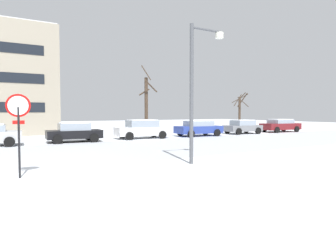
{
  "coord_description": "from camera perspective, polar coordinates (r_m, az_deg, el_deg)",
  "views": [
    {
      "loc": [
        -1.51,
        -12.74,
        2.18
      ],
      "look_at": [
        9.02,
        5.64,
        1.18
      ],
      "focal_mm": 31.72,
      "sensor_mm": 36.0,
      "label": 1
    }
  ],
  "objects": [
    {
      "name": "parked_car_blue",
      "position": [
        27.1,
        5.9,
        -0.38
      ],
      "size": [
        4.31,
        2.26,
        1.44
      ],
      "color": "#283D93",
      "rests_on": "ground"
    },
    {
      "name": "street_lamp",
      "position": [
        12.71,
        5.67,
        8.9
      ],
      "size": [
        1.72,
        0.36,
        5.84
      ],
      "color": "#4C4F54",
      "rests_on": "ground"
    },
    {
      "name": "parked_car_white",
      "position": [
        24.54,
        -4.96,
        -0.58
      ],
      "size": [
        4.47,
        2.15,
        1.56
      ],
      "color": "white",
      "rests_on": "ground"
    },
    {
      "name": "stop_sign",
      "position": [
        10.88,
        -26.79,
        1.18
      ],
      "size": [
        0.75,
        0.17,
        2.77
      ],
      "color": "black",
      "rests_on": "ground"
    },
    {
      "name": "parked_car_black",
      "position": [
        22.68,
        -17.58,
        -1.1
      ],
      "size": [
        3.91,
        2.26,
        1.43
      ],
      "color": "black",
      "rests_on": "ground"
    },
    {
      "name": "parked_car_maroon",
      "position": [
        34.73,
        20.8,
        0.12
      ],
      "size": [
        4.66,
        2.19,
        1.41
      ],
      "color": "maroon",
      "rests_on": "ground"
    },
    {
      "name": "tree_far_right",
      "position": [
        35.65,
        13.64,
        2.84
      ],
      "size": [
        2.23,
        2.24,
        4.49
      ],
      "color": "#423326",
      "rests_on": "ground"
    },
    {
      "name": "tree_far_left",
      "position": [
        27.76,
        -4.17,
        4.14
      ],
      "size": [
        1.51,
        1.52,
        6.46
      ],
      "color": "#423326",
      "rests_on": "ground"
    },
    {
      "name": "parked_car_gray",
      "position": [
        30.73,
        14.15,
        -0.12
      ],
      "size": [
        3.9,
        2.11,
        1.41
      ],
      "color": "slate",
      "rests_on": "ground"
    },
    {
      "name": "ground_plane",
      "position": [
        13.01,
        -22.91,
        -7.16
      ],
      "size": [
        120.0,
        120.0,
        0.0
      ],
      "primitive_type": "plane",
      "color": "white"
    },
    {
      "name": "road_surface",
      "position": [
        16.61,
        -24.44,
        -5.08
      ],
      "size": [
        80.0,
        9.31,
        0.0
      ],
      "color": "#B7BCC4",
      "rests_on": "ground"
    }
  ]
}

